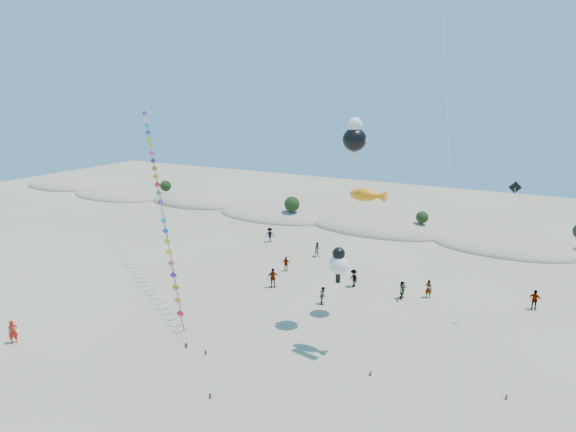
{
  "coord_description": "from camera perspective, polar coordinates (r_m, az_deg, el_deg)",
  "views": [
    {
      "loc": [
        18.77,
        -16.09,
        17.84
      ],
      "look_at": [
        2.88,
        14.0,
        9.14
      ],
      "focal_mm": 30.0,
      "sensor_mm": 36.0,
      "label": 1
    }
  ],
  "objects": [
    {
      "name": "ground",
      "position": [
        30.49,
        -18.79,
        -22.35
      ],
      "size": [
        160.0,
        160.0,
        0.0
      ],
      "primitive_type": "plane",
      "color": "#84795C",
      "rests_on": "ground"
    },
    {
      "name": "dark_kite",
      "position": [
        37.65,
        25.11,
        -2.58
      ],
      "size": [
        1.8,
        11.22,
        11.44
      ],
      "color": "#3F2D1E",
      "rests_on": "ground"
    },
    {
      "name": "fish_kite",
      "position": [
        32.78,
        9.36,
        2.38
      ],
      "size": [
        7.24,
        10.75,
        11.64
      ],
      "color": "#3F2D1E",
      "rests_on": "ground"
    },
    {
      "name": "dune_ridge",
      "position": [
        66.16,
        11.27,
        -1.48
      ],
      "size": [
        145.3,
        11.49,
        5.57
      ],
      "color": "gray",
      "rests_on": "ground"
    },
    {
      "name": "cartoon_kite_high",
      "position": [
        35.88,
        7.91,
        9.27
      ],
      "size": [
        5.07,
        7.48,
        16.17
      ],
      "color": "#3F2D1E",
      "rests_on": "ground"
    },
    {
      "name": "parafoil_kite",
      "position": [
        32.88,
        17.84,
        22.88
      ],
      "size": [
        6.46,
        14.3,
        24.17
      ],
      "color": "#3F2D1E",
      "rests_on": "ground"
    },
    {
      "name": "kite_train",
      "position": [
        47.65,
        -15.01,
        2.39
      ],
      "size": [
        20.57,
        18.39,
        16.61
      ],
      "color": "#3F2D1E",
      "rests_on": "ground"
    },
    {
      "name": "cartoon_kite_low",
      "position": [
        39.56,
        5.98,
        -5.48
      ],
      "size": [
        6.52,
        11.34,
        5.77
      ],
      "color": "#3F2D1E",
      "rests_on": "ground"
    },
    {
      "name": "beachgoers",
      "position": [
        47.71,
        8.65,
        -6.69
      ],
      "size": [
        36.39,
        14.46,
        1.89
      ],
      "color": "slate",
      "rests_on": "ground"
    },
    {
      "name": "flyer_foreground",
      "position": [
        41.46,
        -29.81,
        -11.83
      ],
      "size": [
        0.62,
        0.75,
        1.77
      ],
      "primitive_type": "imported",
      "rotation": [
        0.0,
        0.0,
        1.22
      ],
      "color": "#B71B0E",
      "rests_on": "ground"
    }
  ]
}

